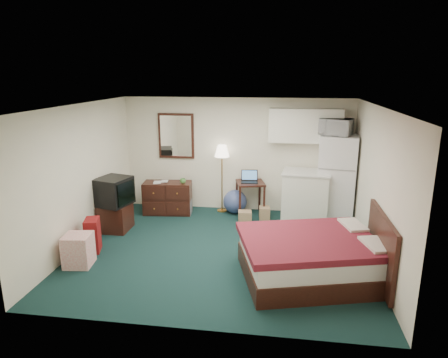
% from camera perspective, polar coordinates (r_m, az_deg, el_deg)
% --- Properties ---
extents(floor, '(5.00, 4.50, 0.01)m').
position_cam_1_polar(floor, '(7.10, -0.38, -10.15)').
color(floor, '#0F2D2A').
rests_on(floor, ground).
extents(ceiling, '(5.00, 4.50, 0.01)m').
position_cam_1_polar(ceiling, '(6.45, -0.41, 10.40)').
color(ceiling, silver).
rests_on(ceiling, walls).
extents(walls, '(5.01, 4.51, 2.50)m').
position_cam_1_polar(walls, '(6.67, -0.39, -0.37)').
color(walls, silver).
rests_on(walls, floor).
extents(mirror, '(0.80, 0.06, 1.00)m').
position_cam_1_polar(mirror, '(8.99, -6.84, 6.14)').
color(mirror, white).
rests_on(mirror, walls).
extents(upper_cabinets, '(1.50, 0.35, 0.70)m').
position_cam_1_polar(upper_cabinets, '(8.51, 11.53, 7.49)').
color(upper_cabinets, white).
rests_on(upper_cabinets, walls).
extents(headboard, '(0.06, 1.56, 1.00)m').
position_cam_1_polar(headboard, '(6.31, 21.50, -9.12)').
color(headboard, '#3B1A12').
rests_on(headboard, walls).
extents(dresser, '(1.07, 0.57, 0.70)m').
position_cam_1_polar(dresser, '(8.86, -8.05, -2.66)').
color(dresser, '#3B1A12').
rests_on(dresser, floor).
extents(floor_lamp, '(0.36, 0.36, 1.50)m').
position_cam_1_polar(floor_lamp, '(8.79, -0.29, 0.05)').
color(floor_lamp, '#C18131').
rests_on(floor_lamp, floor).
extents(desk, '(0.70, 0.70, 0.73)m').
position_cam_1_polar(desk, '(8.72, 3.75, -2.74)').
color(desk, '#3B1A12').
rests_on(desk, floor).
extents(exercise_ball, '(0.56, 0.56, 0.52)m').
position_cam_1_polar(exercise_ball, '(8.81, 1.58, -3.25)').
color(exercise_ball, '#3C4C81').
rests_on(exercise_ball, floor).
extents(kitchen_counter, '(0.99, 0.80, 1.01)m').
position_cam_1_polar(kitchen_counter, '(8.53, 11.54, -2.45)').
color(kitchen_counter, white).
rests_on(kitchen_counter, floor).
extents(fridge, '(0.84, 0.84, 1.80)m').
position_cam_1_polar(fridge, '(8.58, 15.76, 0.12)').
color(fridge, white).
rests_on(fridge, floor).
extents(bed, '(2.32, 2.02, 0.64)m').
position_cam_1_polar(bed, '(6.25, 12.36, -10.97)').
color(bed, '#4E1420').
rests_on(bed, floor).
extents(tv_stand, '(0.54, 0.59, 0.53)m').
position_cam_1_polar(tv_stand, '(8.16, -15.23, -5.24)').
color(tv_stand, '#3B1A12').
rests_on(tv_stand, floor).
extents(suitcase, '(0.32, 0.41, 0.59)m').
position_cam_1_polar(suitcase, '(7.32, -18.25, -7.64)').
color(suitcase, maroon).
rests_on(suitcase, floor).
extents(retail_box, '(0.46, 0.46, 0.52)m').
position_cam_1_polar(retail_box, '(6.90, -20.08, -9.52)').
color(retail_box, white).
rests_on(retail_box, floor).
extents(file_bin, '(0.46, 0.37, 0.31)m').
position_cam_1_polar(file_bin, '(8.83, -6.11, -4.03)').
color(file_bin, slate).
rests_on(file_bin, floor).
extents(cardboard_box_a, '(0.30, 0.26, 0.23)m').
position_cam_1_polar(cardboard_box_a, '(8.35, 3.00, -5.37)').
color(cardboard_box_a, '#977248').
rests_on(cardboard_box_a, floor).
extents(cardboard_box_b, '(0.25, 0.28, 0.26)m').
position_cam_1_polar(cardboard_box_b, '(8.55, 5.80, -4.84)').
color(cardboard_box_b, '#977248').
rests_on(cardboard_box_b, floor).
extents(laptop, '(0.38, 0.32, 0.24)m').
position_cam_1_polar(laptop, '(8.54, 3.67, 0.29)').
color(laptop, black).
rests_on(laptop, desk).
extents(crt_tv, '(0.72, 0.75, 0.54)m').
position_cam_1_polar(crt_tv, '(7.97, -15.50, -1.70)').
color(crt_tv, black).
rests_on(crt_tv, tv_stand).
extents(microwave, '(0.69, 0.54, 0.41)m').
position_cam_1_polar(microwave, '(8.34, 15.71, 7.44)').
color(microwave, white).
rests_on(microwave, fridge).
extents(book_a, '(0.16, 0.05, 0.22)m').
position_cam_1_polar(book_a, '(8.74, -10.06, 0.16)').
color(book_a, '#977248').
rests_on(book_a, dresser).
extents(book_b, '(0.15, 0.04, 0.20)m').
position_cam_1_polar(book_b, '(8.80, -8.99, 0.24)').
color(book_b, '#977248').
rests_on(book_b, dresser).
extents(mug, '(0.14, 0.12, 0.13)m').
position_cam_1_polar(mug, '(8.63, -5.89, -0.20)').
color(mug, '#508E3E').
rests_on(mug, dresser).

